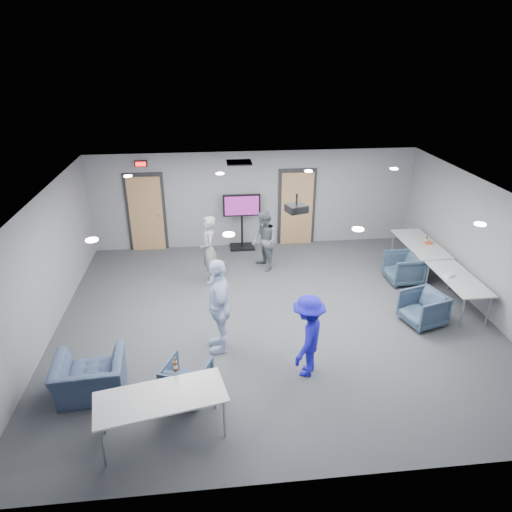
{
  "coord_description": "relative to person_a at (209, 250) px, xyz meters",
  "views": [
    {
      "loc": [
        -1.28,
        -8.16,
        5.27
      ],
      "look_at": [
        -0.33,
        0.58,
        1.2
      ],
      "focal_mm": 32.0,
      "sensor_mm": 36.0,
      "label": 1
    }
  ],
  "objects": [
    {
      "name": "floor",
      "position": [
        1.33,
        -1.82,
        -0.84
      ],
      "size": [
        9.0,
        9.0,
        0.0
      ],
      "primitive_type": "plane",
      "color": "#33363A",
      "rests_on": "ground"
    },
    {
      "name": "ceiling",
      "position": [
        1.33,
        -1.82,
        1.86
      ],
      "size": [
        9.0,
        9.0,
        0.0
      ],
      "primitive_type": "plane",
      "rotation": [
        3.14,
        0.0,
        0.0
      ],
      "color": "silver",
      "rests_on": "wall_back"
    },
    {
      "name": "wall_back",
      "position": [
        1.33,
        2.18,
        0.51
      ],
      "size": [
        9.0,
        0.02,
        2.7
      ],
      "primitive_type": "cube",
      "color": "gray",
      "rests_on": "floor"
    },
    {
      "name": "wall_front",
      "position": [
        1.33,
        -5.82,
        0.51
      ],
      "size": [
        9.0,
        0.02,
        2.7
      ],
      "primitive_type": "cube",
      "color": "gray",
      "rests_on": "floor"
    },
    {
      "name": "wall_left",
      "position": [
        -3.17,
        -1.82,
        0.51
      ],
      "size": [
        0.02,
        8.0,
        2.7
      ],
      "primitive_type": "cube",
      "color": "gray",
      "rests_on": "floor"
    },
    {
      "name": "wall_right",
      "position": [
        5.83,
        -1.82,
        0.51
      ],
      "size": [
        0.02,
        8.0,
        2.7
      ],
      "primitive_type": "cube",
      "color": "gray",
      "rests_on": "floor"
    },
    {
      "name": "door_left",
      "position": [
        -1.67,
        2.13,
        0.23
      ],
      "size": [
        1.06,
        0.17,
        2.24
      ],
      "color": "black",
      "rests_on": "wall_back"
    },
    {
      "name": "door_right",
      "position": [
        2.53,
        2.13,
        0.23
      ],
      "size": [
        1.06,
        0.17,
        2.24
      ],
      "color": "black",
      "rests_on": "wall_back"
    },
    {
      "name": "exit_sign",
      "position": [
        -1.67,
        2.11,
        1.61
      ],
      "size": [
        0.32,
        0.08,
        0.16
      ],
      "color": "black",
      "rests_on": "wall_back"
    },
    {
      "name": "hvac_diffuser",
      "position": [
        0.83,
        0.98,
        1.85
      ],
      "size": [
        0.6,
        0.6,
        0.03
      ],
      "primitive_type": "cube",
      "color": "black",
      "rests_on": "ceiling"
    },
    {
      "name": "downlights",
      "position": [
        1.33,
        -1.82,
        1.85
      ],
      "size": [
        6.18,
        3.78,
        0.02
      ],
      "color": "white",
      "rests_on": "ceiling"
    },
    {
      "name": "person_a",
      "position": [
        0.0,
        0.0,
        0.0
      ],
      "size": [
        0.47,
        0.65,
        1.67
      ],
      "primitive_type": "imported",
      "rotation": [
        0.0,
        0.0,
        -1.45
      ],
      "color": "gray",
      "rests_on": "floor"
    },
    {
      "name": "person_b",
      "position": [
        1.4,
        0.54,
        -0.06
      ],
      "size": [
        0.8,
        0.9,
        1.55
      ],
      "primitive_type": "imported",
      "rotation": [
        0.0,
        0.0,
        -1.24
      ],
      "color": "slate",
      "rests_on": "floor"
    },
    {
      "name": "person_c",
      "position": [
        0.15,
        -2.75,
        0.1
      ],
      "size": [
        0.52,
        1.12,
        1.87
      ],
      "primitive_type": "imported",
      "rotation": [
        0.0,
        0.0,
        -1.51
      ],
      "color": "silver",
      "rests_on": "floor"
    },
    {
      "name": "person_d",
      "position": [
        1.62,
        -3.64,
        -0.07
      ],
      "size": [
        0.97,
        1.14,
        1.53
      ],
      "primitive_type": "imported",
      "rotation": [
        0.0,
        0.0,
        -2.06
      ],
      "color": "#1E1BB0",
      "rests_on": "floor"
    },
    {
      "name": "chair_right_a",
      "position": [
        4.68,
        -0.53,
        -0.47
      ],
      "size": [
        0.83,
        0.81,
        0.73
      ],
      "primitive_type": "imported",
      "rotation": [
        0.0,
        0.0,
        -1.53
      ],
      "color": "#314456",
      "rests_on": "floor"
    },
    {
      "name": "chair_right_b",
      "position": [
        4.33,
        -2.35,
        -0.49
      ],
      "size": [
        0.95,
        0.93,
        0.7
      ],
      "primitive_type": "imported",
      "rotation": [
        0.0,
        0.0,
        -1.29
      ],
      "color": "#35475C",
      "rests_on": "floor"
    },
    {
      "name": "chair_front_a",
      "position": [
        -0.44,
        -3.99,
        -0.51
      ],
      "size": [
        0.91,
        0.92,
        0.64
      ],
      "primitive_type": "imported",
      "rotation": [
        0.0,
        0.0,
        2.73
      ],
      "color": "#3A4B65",
      "rests_on": "floor"
    },
    {
      "name": "chair_front_b",
      "position": [
        -2.0,
        -3.82,
        -0.48
      ],
      "size": [
        1.16,
        1.03,
        0.71
      ],
      "primitive_type": "imported",
      "rotation": [
        0.0,
        0.0,
        3.22
      ],
      "color": "#3C4B68",
      "rests_on": "floor"
    },
    {
      "name": "table_right_a",
      "position": [
        5.33,
        0.09,
        -0.15
      ],
      "size": [
        0.81,
        1.95,
        0.73
      ],
      "rotation": [
        0.0,
        0.0,
        1.57
      ],
      "color": "#B7BABC",
      "rests_on": "floor"
    },
    {
      "name": "table_right_b",
      "position": [
        5.33,
        -1.81,
        -0.15
      ],
      "size": [
        0.72,
        1.74,
        0.73
      ],
      "rotation": [
        0.0,
        0.0,
        1.57
      ],
      "color": "#B7BABC",
      "rests_on": "floor"
    },
    {
      "name": "table_front_left",
      "position": [
        -0.76,
        -4.82,
        -0.15
      ],
      "size": [
        1.97,
        1.13,
        0.73
      ],
      "rotation": [
        0.0,
        0.0,
        0.2
      ],
      "color": "#B7BABC",
      "rests_on": "floor"
    },
    {
      "name": "bottle_front",
      "position": [
        -0.57,
        -4.28,
        -0.02
      ],
      "size": [
        0.06,
        0.06,
        0.25
      ],
      "color": "#613310",
      "rests_on": "table_front_left"
    },
    {
      "name": "bottle_right",
      "position": [
        5.47,
        0.1,
        -0.02
      ],
      "size": [
        0.06,
        0.06,
        0.22
      ],
      "color": "#613310",
      "rests_on": "table_right_a"
    },
    {
      "name": "snack_box",
      "position": [
        5.5,
        0.03,
        -0.08
      ],
      "size": [
        0.21,
        0.16,
        0.04
      ],
      "primitive_type": "cube",
      "rotation": [
        0.0,
        0.0,
        0.18
      ],
      "color": "#BE4E2F",
      "rests_on": "table_right_a"
    },
    {
      "name": "wrapper",
      "position": [
        5.15,
        -1.72,
        -0.08
      ],
      "size": [
        0.26,
        0.23,
        0.05
      ],
      "primitive_type": "cube",
      "rotation": [
        0.0,
        0.0,
        0.42
      ],
      "color": "silver",
      "rests_on": "table_right_b"
    },
    {
      "name": "tv_stand",
      "position": [
        0.94,
        1.93,
        0.06
      ],
      "size": [
        1.03,
        0.49,
        1.58
      ],
      "color": "black",
      "rests_on": "floor"
    },
    {
      "name": "projector",
      "position": [
        1.73,
        -1.73,
        1.57
      ],
      "size": [
        0.45,
        0.42,
        0.36
      ],
      "rotation": [
        0.0,
        0.0,
        0.32
      ],
      "color": "black",
      "rests_on": "ceiling"
    }
  ]
}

